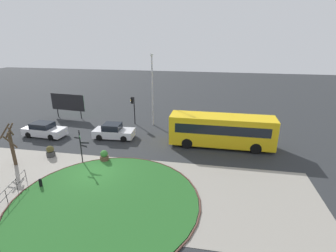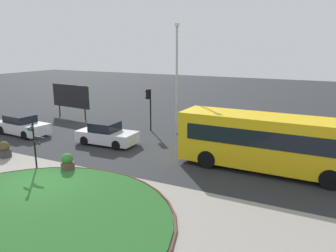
# 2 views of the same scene
# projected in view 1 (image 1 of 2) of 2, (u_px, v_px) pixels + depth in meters

# --- Properties ---
(ground) EXTENTS (120.00, 120.00, 0.00)m
(ground) POSITION_uv_depth(u_px,v_px,m) (95.00, 173.00, 19.62)
(ground) COLOR #282B2D
(sidewalk_paving) EXTENTS (32.00, 8.83, 0.02)m
(sidewalk_paving) POSITION_uv_depth(u_px,v_px,m) (85.00, 184.00, 18.14)
(sidewalk_paving) COLOR gray
(sidewalk_paving) RESTS_ON ground
(grass_island) EXTENTS (11.83, 11.83, 0.10)m
(grass_island) POSITION_uv_depth(u_px,v_px,m) (106.00, 201.00, 16.28)
(grass_island) COLOR #235B23
(grass_island) RESTS_ON ground
(grass_kerb_ring) EXTENTS (12.14, 12.14, 0.11)m
(grass_kerb_ring) POSITION_uv_depth(u_px,v_px,m) (106.00, 201.00, 16.28)
(grass_kerb_ring) COLOR brown
(grass_kerb_ring) RESTS_ON ground
(signpost_directional) EXTENTS (1.27, 0.62, 2.91)m
(signpost_directional) POSITION_uv_depth(u_px,v_px,m) (81.00, 145.00, 20.69)
(signpost_directional) COLOR black
(signpost_directional) RESTS_ON ground
(bollard_foreground) EXTENTS (0.22, 0.22, 0.70)m
(bollard_foreground) POSITION_uv_depth(u_px,v_px,m) (41.00, 183.00, 17.69)
(bollard_foreground) COLOR black
(bollard_foreground) RESTS_ON ground
(railing_grass_edge) EXTENTS (1.11, 4.89, 1.04)m
(railing_grass_edge) POSITION_uv_depth(u_px,v_px,m) (6.00, 195.00, 15.85)
(railing_grass_edge) COLOR black
(railing_grass_edge) RESTS_ON ground
(bus_yellow) EXTENTS (9.68, 2.59, 3.01)m
(bus_yellow) POSITION_uv_depth(u_px,v_px,m) (221.00, 130.00, 23.91)
(bus_yellow) COLOR yellow
(bus_yellow) RESTS_ON ground
(car_near_lane) EXTENTS (4.50, 2.09, 1.50)m
(car_near_lane) POSITION_uv_depth(u_px,v_px,m) (44.00, 130.00, 26.63)
(car_near_lane) COLOR silver
(car_near_lane) RESTS_ON ground
(car_far_lane) EXTENTS (4.19, 2.03, 1.55)m
(car_far_lane) POSITION_uv_depth(u_px,v_px,m) (114.00, 132.00, 26.16)
(car_far_lane) COLOR silver
(car_far_lane) RESTS_ON ground
(traffic_light_near) EXTENTS (0.48, 0.32, 3.32)m
(traffic_light_near) POSITION_uv_depth(u_px,v_px,m) (133.00, 104.00, 29.72)
(traffic_light_near) COLOR black
(traffic_light_near) RESTS_ON ground
(lamppost_tall) EXTENTS (0.32, 0.32, 8.19)m
(lamppost_tall) POSITION_uv_depth(u_px,v_px,m) (152.00, 88.00, 28.86)
(lamppost_tall) COLOR #B7B7BC
(lamppost_tall) RESTS_ON ground
(billboard_left) EXTENTS (4.74, 0.62, 3.10)m
(billboard_left) POSITION_uv_depth(u_px,v_px,m) (68.00, 102.00, 32.32)
(billboard_left) COLOR black
(billboard_left) RESTS_ON ground
(planter_near_signpost) EXTENTS (0.74, 0.74, 1.00)m
(planter_near_signpost) POSITION_uv_depth(u_px,v_px,m) (50.00, 152.00, 22.20)
(planter_near_signpost) COLOR #383838
(planter_near_signpost) RESTS_ON ground
(planter_kerbside) EXTENTS (0.73, 0.73, 0.97)m
(planter_kerbside) POSITION_uv_depth(u_px,v_px,m) (104.00, 156.00, 21.41)
(planter_kerbside) COLOR brown
(planter_kerbside) RESTS_ON ground
(street_tree_bare) EXTENTS (1.27, 1.26, 3.49)m
(street_tree_bare) POSITION_uv_depth(u_px,v_px,m) (11.00, 145.00, 20.32)
(street_tree_bare) COLOR #423323
(street_tree_bare) RESTS_ON ground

